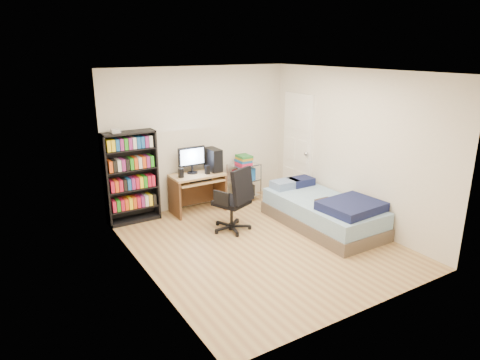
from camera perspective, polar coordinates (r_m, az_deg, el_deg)
room at (r=6.02m, az=3.03°, el=2.32°), size 3.58×4.08×2.58m
media_shelf at (r=7.20m, az=-14.32°, el=0.46°), size 0.86×0.29×1.59m
computer_desk at (r=7.58m, az=-5.26°, el=0.52°), size 0.92×0.53×1.16m
office_chair at (r=6.78m, az=-0.83°, el=-4.09°), size 0.81×0.81×1.04m
wire_cart at (r=8.01m, az=0.54°, el=1.14°), size 0.58×0.44×0.88m
bed at (r=7.07m, az=11.09°, el=-4.14°), size 1.02×2.05×0.58m
door at (r=8.14m, az=7.70°, el=4.34°), size 0.12×0.80×2.00m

